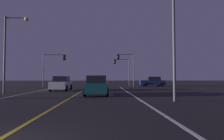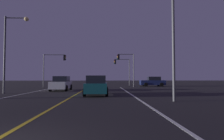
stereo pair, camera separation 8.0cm
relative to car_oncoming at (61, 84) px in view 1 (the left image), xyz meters
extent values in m
cube|color=silver|center=(7.56, -8.81, -0.82)|extent=(0.16, 33.03, 0.01)
cube|color=gold|center=(2.56, -8.81, -0.82)|extent=(0.16, 33.03, 0.01)
cylinder|color=black|center=(0.90, -1.41, -0.48)|extent=(0.22, 0.68, 0.68)
cylinder|color=black|center=(-0.90, -1.41, -0.48)|extent=(0.22, 0.68, 0.68)
cylinder|color=black|center=(0.90, 1.29, -0.48)|extent=(0.22, 0.68, 0.68)
cylinder|color=black|center=(-0.90, 1.29, -0.48)|extent=(0.22, 0.68, 0.68)
cube|color=silver|center=(0.00, -0.06, -0.16)|extent=(1.80, 4.30, 0.80)
cube|color=black|center=(0.00, 0.19, 0.56)|extent=(1.60, 2.10, 0.64)
cube|color=red|center=(0.60, 2.04, -0.06)|extent=(0.24, 0.08, 0.16)
cube|color=red|center=(-0.60, 2.04, -0.06)|extent=(0.24, 0.08, 0.16)
cylinder|color=black|center=(3.54, -4.72, -0.48)|extent=(0.22, 0.68, 0.68)
cylinder|color=black|center=(5.34, -4.72, -0.48)|extent=(0.22, 0.68, 0.68)
cylinder|color=black|center=(3.54, -7.42, -0.48)|extent=(0.22, 0.68, 0.68)
cylinder|color=black|center=(5.34, -7.42, -0.48)|extent=(0.22, 0.68, 0.68)
cube|color=#145156|center=(4.44, -6.07, -0.16)|extent=(1.80, 4.30, 0.80)
cube|color=black|center=(4.44, -6.32, 0.56)|extent=(1.60, 2.10, 0.64)
cube|color=red|center=(3.84, -8.17, -0.06)|extent=(0.24, 0.08, 0.16)
cube|color=red|center=(5.04, -8.17, -0.06)|extent=(0.24, 0.08, 0.16)
cylinder|color=black|center=(12.12, 9.75, -0.48)|extent=(0.68, 0.22, 0.68)
cylinder|color=black|center=(12.12, 11.55, -0.48)|extent=(0.68, 0.22, 0.68)
cylinder|color=black|center=(14.82, 9.75, -0.48)|extent=(0.68, 0.22, 0.68)
cylinder|color=black|center=(14.82, 11.55, -0.48)|extent=(0.68, 0.22, 0.68)
cube|color=navy|center=(13.47, 10.65, -0.16)|extent=(4.30, 1.80, 0.80)
cube|color=black|center=(13.72, 10.65, 0.56)|extent=(2.10, 1.60, 0.64)
cube|color=red|center=(15.57, 10.05, -0.06)|extent=(0.08, 0.24, 0.16)
cube|color=red|center=(15.57, 11.25, -0.06)|extent=(0.08, 0.24, 0.16)
cylinder|color=#4C4C51|center=(9.80, 8.20, 1.87)|extent=(0.14, 0.14, 5.39)
cylinder|color=#4C4C51|center=(8.58, 8.20, 4.52)|extent=(2.44, 0.10, 0.10)
cube|color=black|center=(7.36, 8.20, 4.07)|extent=(0.28, 0.36, 0.90)
sphere|color=#3A0605|center=(7.20, 8.20, 4.37)|extent=(0.20, 0.20, 0.20)
sphere|color=orange|center=(7.20, 8.20, 4.07)|extent=(0.20, 0.20, 0.20)
sphere|color=#063816|center=(7.20, 8.20, 3.77)|extent=(0.20, 0.20, 0.20)
cylinder|color=#4C4C51|center=(-4.69, 8.20, 1.80)|extent=(0.14, 0.14, 5.25)
cylinder|color=#4C4C51|center=(-3.03, 8.20, 4.38)|extent=(3.31, 0.10, 0.10)
cube|color=black|center=(-1.38, 8.20, 3.93)|extent=(0.28, 0.36, 0.90)
sphere|color=#3A0605|center=(-1.22, 8.20, 4.23)|extent=(0.20, 0.20, 0.20)
sphere|color=orange|center=(-1.22, 8.20, 3.93)|extent=(0.20, 0.20, 0.20)
sphere|color=#063816|center=(-1.22, 8.20, 3.63)|extent=(0.20, 0.20, 0.20)
cylinder|color=#4C4C51|center=(9.80, 13.70, 1.71)|extent=(0.14, 0.14, 5.07)
cylinder|color=#4C4C51|center=(8.45, 13.70, 4.20)|extent=(2.71, 0.10, 0.10)
cube|color=black|center=(7.09, 13.70, 3.75)|extent=(0.28, 0.36, 0.90)
sphere|color=#3A0605|center=(6.93, 13.70, 4.05)|extent=(0.20, 0.20, 0.20)
sphere|color=orange|center=(6.93, 13.70, 3.75)|extent=(0.20, 0.20, 0.20)
sphere|color=#063816|center=(6.93, 13.70, 3.45)|extent=(0.20, 0.20, 0.20)
cylinder|color=#4C4C51|center=(9.64, -10.71, 3.15)|extent=(0.18, 0.18, 7.94)
cylinder|color=#4C4C51|center=(-4.53, -4.12, 2.93)|extent=(0.18, 0.18, 7.50)
cylinder|color=#4C4C51|center=(-3.52, -4.12, 6.53)|extent=(2.02, 0.10, 0.10)
sphere|color=#F9D88C|center=(-2.50, -4.12, 6.43)|extent=(0.44, 0.44, 0.44)
camera|label=1|loc=(5.15, -23.04, 0.70)|focal=31.01mm
camera|label=2|loc=(5.23, -23.04, 0.70)|focal=31.01mm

